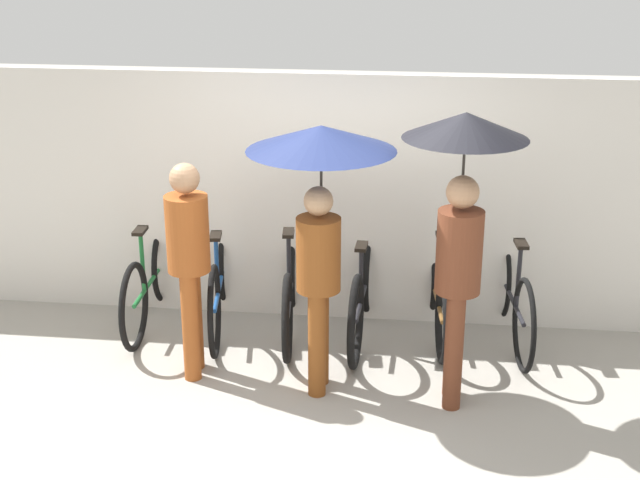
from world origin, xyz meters
The scene contains 11 objects.
ground_plane centered at (0.00, 0.00, 0.00)m, with size 30.00×30.00×0.00m, color #9E998E.
back_wall centered at (0.00, 1.85, 1.07)m, with size 11.06×0.12×2.14m.
parked_bicycle_0 centered at (-1.53, 1.51, 0.38)m, with size 0.44×1.72×0.99m.
parked_bicycle_1 centered at (-0.92, 1.52, 0.39)m, with size 0.46×1.83×1.05m.
parked_bicycle_2 centered at (-0.31, 1.49, 0.37)m, with size 0.44×1.76×1.10m.
parked_bicycle_3 centered at (0.31, 1.47, 0.39)m, with size 0.44×1.82×1.08m.
parked_bicycle_4 centered at (0.92, 1.57, 0.35)m, with size 0.44×1.62×1.01m.
parked_bicycle_5 centered at (1.53, 1.53, 0.39)m, with size 0.44×1.75×1.04m.
pedestrian_leading centered at (-0.93, 0.66, 0.98)m, with size 0.32×0.32×1.68m.
pedestrian_center centered at (0.05, 0.63, 1.58)m, with size 1.06×1.06×1.98m.
pedestrian_trailing centered at (1.03, 0.54, 1.58)m, with size 0.86×0.86×2.11m.
Camera 1 is at (0.76, -5.32, 3.34)m, focal length 50.00 mm.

